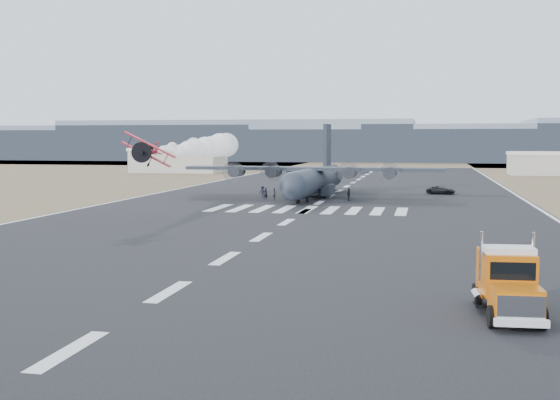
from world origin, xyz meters
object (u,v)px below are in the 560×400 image
(hangar_left, at_px, (179,160))
(crew_f, at_px, (287,193))
(crew_h, at_px, (320,194))
(transport_aircraft, at_px, (315,178))
(crew_c, at_px, (263,192))
(crew_d, at_px, (349,194))
(semi_truck, at_px, (508,282))
(crew_b, at_px, (298,196))
(hangar_right, at_px, (550,163))
(crew_g, at_px, (265,194))
(support_vehicle, at_px, (441,190))
(crew_e, at_px, (307,196))
(crew_a, at_px, (274,194))
(aerobatic_biplane, at_px, (147,151))

(hangar_left, distance_m, crew_f, 90.05)
(hangar_left, distance_m, crew_h, 95.26)
(transport_aircraft, bearing_deg, crew_f, -139.54)
(crew_c, bearing_deg, transport_aircraft, -165.33)
(crew_f, distance_m, crew_h, 6.21)
(crew_c, xyz_separation_m, crew_d, (13.73, -2.52, 0.01))
(semi_truck, xyz_separation_m, crew_h, (-19.73, 66.63, -0.91))
(crew_b, bearing_deg, hangar_right, 98.31)
(crew_f, height_order, crew_g, crew_g)
(support_vehicle, bearing_deg, crew_e, 147.02)
(hangar_right, xyz_separation_m, crew_e, (-47.83, -89.12, -2.18))
(hangar_right, relative_size, crew_a, 12.15)
(crew_g, bearing_deg, crew_f, -157.99)
(hangar_right, xyz_separation_m, crew_d, (-42.24, -85.41, -2.10))
(support_vehicle, bearing_deg, crew_g, 133.84)
(transport_aircraft, height_order, crew_f, transport_aircraft)
(aerobatic_biplane, relative_size, crew_c, 3.15)
(support_vehicle, bearing_deg, semi_truck, -166.76)
(hangar_right, xyz_separation_m, crew_h, (-46.61, -85.16, -2.15))
(hangar_left, bearing_deg, crew_d, -55.26)
(crew_g, bearing_deg, crew_b, 124.70)
(hangar_left, bearing_deg, semi_truck, -64.15)
(hangar_right, bearing_deg, crew_g, -122.45)
(aerobatic_biplane, bearing_deg, crew_c, 77.79)
(transport_aircraft, relative_size, crew_c, 22.53)
(crew_b, relative_size, crew_h, 1.01)
(crew_e, bearing_deg, aerobatic_biplane, -56.96)
(crew_c, bearing_deg, crew_b, 130.87)
(crew_h, bearing_deg, crew_a, -172.61)
(support_vehicle, xyz_separation_m, crew_c, (-27.39, -13.01, 0.24))
(crew_d, bearing_deg, hangar_right, -13.46)
(transport_aircraft, distance_m, crew_b, 9.25)
(transport_aircraft, xyz_separation_m, crew_f, (-3.89, -3.07, -2.23))
(hangar_right, distance_m, crew_c, 100.04)
(crew_d, bearing_deg, crew_h, 99.58)
(hangar_left, bearing_deg, crew_b, -59.71)
(crew_h, bearing_deg, semi_truck, -70.02)
(crew_c, height_order, crew_g, crew_c)
(aerobatic_biplane, xyz_separation_m, crew_h, (14.37, 31.57, -6.98))
(crew_e, xyz_separation_m, crew_g, (-6.93, 3.00, 0.05))
(hangar_right, distance_m, crew_h, 97.11)
(aerobatic_biplane, bearing_deg, crew_f, 71.86)
(hangar_right, height_order, crew_d, hangar_right)
(aerobatic_biplane, height_order, crew_a, aerobatic_biplane)
(support_vehicle, xyz_separation_m, crew_b, (-20.72, -18.49, 0.21))
(hangar_right, distance_m, crew_d, 95.31)
(hangar_left, relative_size, aerobatic_biplane, 4.33)
(support_vehicle, height_order, crew_e, crew_e)
(support_vehicle, relative_size, crew_e, 2.85)
(hangar_right, bearing_deg, transport_aircraft, -121.32)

